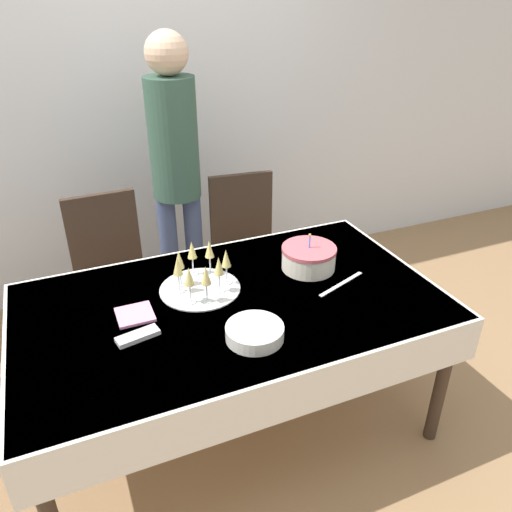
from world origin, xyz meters
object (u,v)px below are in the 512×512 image
plate_stack_main (255,332)px  person_standing (175,160)px  champagne_tray (200,273)px  dining_chair_far_left (112,271)px  dining_chair_far_right (246,245)px  birthday_cake (309,258)px

plate_stack_main → person_standing: size_ratio=0.13×
champagne_tray → person_standing: person_standing is taller
dining_chair_far_left → person_standing: person_standing is taller
champagne_tray → plate_stack_main: champagne_tray is taller
plate_stack_main → dining_chair_far_left: bearing=109.5°
plate_stack_main → person_standing: (0.05, 1.29, 0.31)m
dining_chair_far_right → birthday_cake: bearing=-87.6°
champagne_tray → person_standing: (0.13, 0.86, 0.26)m
birthday_cake → plate_stack_main: bearing=-138.4°
dining_chair_far_right → plate_stack_main: (-0.43, -1.14, 0.24)m
birthday_cake → person_standing: size_ratio=0.15×
person_standing → dining_chair_far_left: bearing=-161.7°
dining_chair_far_right → birthday_cake: 0.79m
dining_chair_far_right → person_standing: size_ratio=0.54×
dining_chair_far_right → champagne_tray: bearing=-125.8°
champagne_tray → person_standing: bearing=81.1°
birthday_cake → champagne_tray: bearing=177.2°
champagne_tray → dining_chair_far_left: bearing=114.3°
dining_chair_far_right → birthday_cake: size_ratio=3.58×
dining_chair_far_left → birthday_cake: 1.16m
dining_chair_far_left → dining_chair_far_right: (0.83, -0.00, 0.00)m
dining_chair_far_left → dining_chair_far_right: bearing=-0.0°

